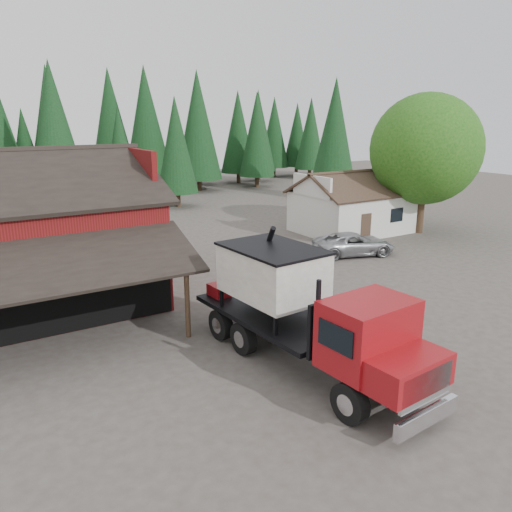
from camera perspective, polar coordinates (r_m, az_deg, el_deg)
ground at (r=21.49m, az=8.56°, el=-7.77°), size 120.00×120.00×0.00m
red_barn at (r=25.53m, az=-26.52°, el=0.88°), size 12.80×13.63×7.18m
farmhouse at (r=38.71m, az=11.01°, el=5.22°), size 8.60×6.42×4.65m
deciduous_tree at (r=39.04m, az=18.83°, el=11.05°), size 8.00×8.00×10.20m
conifer_backdrop at (r=58.96m, az=-18.91°, el=6.53°), size 76.00×16.00×16.00m
near_pine_b at (r=48.80m, az=-9.12°, el=12.40°), size 3.96×3.96×10.40m
near_pine_c at (r=53.83m, az=8.97°, el=13.76°), size 4.84×4.84×12.40m
near_pine_d at (r=49.72m, az=-22.04°, el=13.29°), size 5.28×5.28×13.40m
feed_truck at (r=17.23m, az=5.50°, el=-5.98°), size 3.57×10.32×4.58m
silver_car at (r=32.16m, az=11.14°, el=1.37°), size 5.62×3.88×1.43m
equip_box at (r=20.48m, az=4.72°, el=-7.93°), size 1.08×1.29×0.60m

